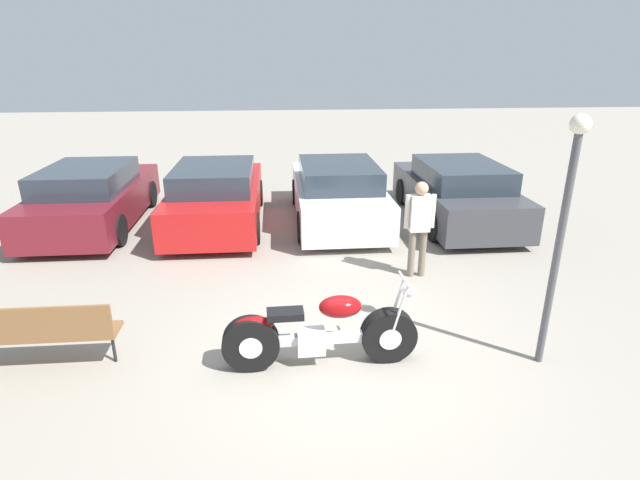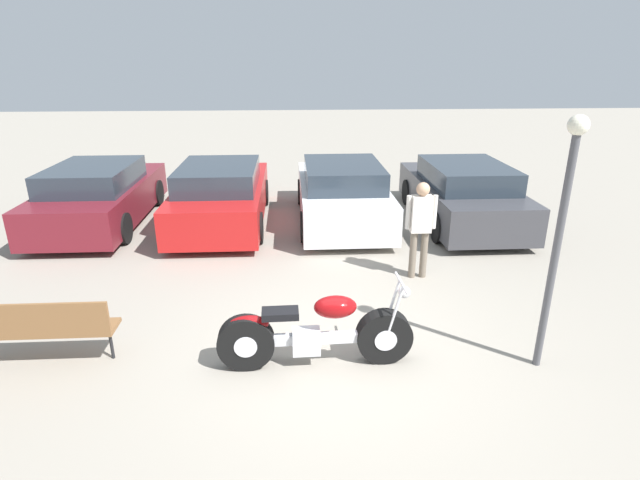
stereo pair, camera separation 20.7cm
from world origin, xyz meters
The scene contains 9 objects.
ground_plane centered at (0.00, 0.00, 0.00)m, with size 60.00×60.00×0.00m, color gray.
motorcycle centered at (-0.28, -0.21, 0.43)m, with size 2.40×0.62×1.08m.
parked_car_maroon centered at (-4.80, 5.57, 0.65)m, with size 1.95×4.46×1.38m.
parked_car_red centered at (-2.09, 5.44, 0.65)m, with size 1.95×4.46×1.38m.
parked_car_white centered at (0.63, 5.45, 0.65)m, with size 1.95×4.46×1.38m.
parked_car_dark_grey centered at (3.35, 5.25, 0.65)m, with size 1.95×4.46×1.38m.
park_bench centered at (-3.57, -0.03, 0.55)m, with size 1.70×0.41×0.89m.
lamp_post centered at (2.49, -0.39, 1.91)m, with size 0.22×0.22×3.04m.
person_standing centered at (1.63, 2.27, 1.00)m, with size 0.52×0.22×1.68m.
Camera 2 is at (-0.52, -5.50, 3.62)m, focal length 28.00 mm.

